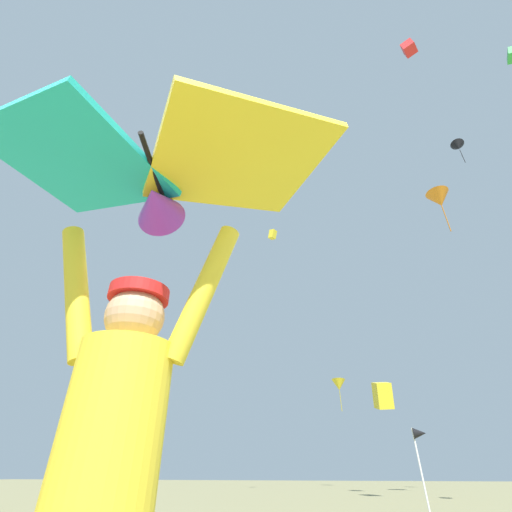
# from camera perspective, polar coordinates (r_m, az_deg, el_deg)

# --- Properties ---
(kite_flyer_person) EXTENTS (0.81, 0.41, 1.92)m
(kite_flyer_person) POSITION_cam_1_polar(r_m,az_deg,el_deg) (1.39, -23.75, -30.90)
(kite_flyer_person) COLOR #424751
(kite_flyer_person) RESTS_ON ground
(held_stunt_kite) EXTENTS (1.77, 1.12, 0.40)m
(held_stunt_kite) POSITION_cam_1_polar(r_m,az_deg,el_deg) (1.82, -15.79, 12.97)
(held_stunt_kite) COLOR black
(distant_kite_red_far_center) EXTENTS (0.78, 0.98, 1.09)m
(distant_kite_red_far_center) POSITION_cam_1_polar(r_m,az_deg,el_deg) (23.80, 23.66, 28.64)
(distant_kite_red_far_center) COLOR red
(distant_kite_yellow_high_right) EXTENTS (0.95, 1.19, 1.36)m
(distant_kite_yellow_high_right) POSITION_cam_1_polar(r_m,az_deg,el_deg) (19.45, 19.96, -20.61)
(distant_kite_yellow_high_right) COLOR yellow
(distant_kite_yellow_mid_right) EXTENTS (0.68, 0.61, 0.73)m
(distant_kite_yellow_mid_right) POSITION_cam_1_polar(r_m,az_deg,el_deg) (25.37, 2.72, 3.53)
(distant_kite_yellow_mid_right) COLOR yellow
(distant_kite_orange_overhead_distant) EXTENTS (1.87, 1.87, 2.93)m
(distant_kite_orange_overhead_distant) POSITION_cam_1_polar(r_m,az_deg,el_deg) (24.11, 27.73, 8.20)
(distant_kite_orange_overhead_distant) COLOR orange
(distant_kite_yellow_high_left) EXTENTS (1.72, 1.75, 2.71)m
(distant_kite_yellow_high_left) POSITION_cam_1_polar(r_m,az_deg,el_deg) (34.16, 13.36, -19.78)
(distant_kite_yellow_high_left) COLOR yellow
(distant_kite_black_low_right) EXTENTS (1.13, 1.20, 2.10)m
(distant_kite_black_low_right) POSITION_cam_1_polar(r_m,az_deg,el_deg) (29.76, 30.11, 15.21)
(distant_kite_black_low_right) COLOR black
(marker_flag) EXTENTS (0.30, 0.24, 1.86)m
(marker_flag) POSITION_cam_1_polar(r_m,az_deg,el_deg) (9.75, 25.17, -25.47)
(marker_flag) COLOR silver
(marker_flag) RESTS_ON ground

